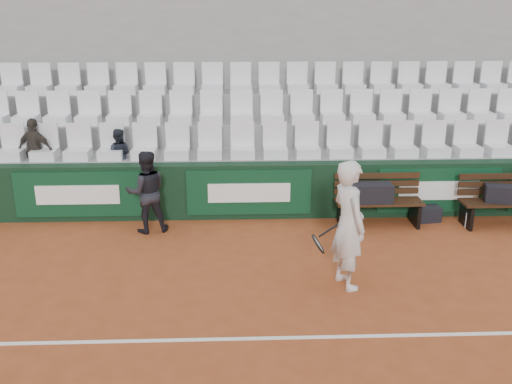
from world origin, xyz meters
The scene contains 21 objects.
ground centered at (0.00, 0.00, 0.00)m, with size 80.00×80.00×0.00m, color #9D4723.
court_baseline centered at (0.00, 0.00, 0.00)m, with size 18.00×0.06×0.01m, color white.
back_barrier centered at (0.07, 3.99, 0.50)m, with size 18.00×0.34×1.00m.
grandstand_tier_front centered at (0.00, 4.62, 0.50)m, with size 18.00×0.95×1.00m, color gray.
grandstand_tier_mid centered at (0.00, 5.58, 0.72)m, with size 18.00×0.95×1.45m, color gray.
grandstand_tier_back centered at (0.00, 6.53, 0.95)m, with size 18.00×0.95×1.90m, color gray.
grandstand_rear_wall centered at (0.00, 7.15, 2.20)m, with size 18.00×0.30×4.40m, color #959593.
seat_row_front centered at (0.00, 4.45, 1.31)m, with size 11.90×0.44×0.63m, color white.
seat_row_mid centered at (0.00, 5.40, 1.77)m, with size 11.90×0.44×0.63m, color white.
seat_row_back centered at (0.00, 6.35, 2.21)m, with size 11.90×0.44×0.63m, color white.
bench_left centered at (2.05, 3.50, 0.23)m, with size 1.50×0.56×0.45m, color #371F10.
bench_right centered at (4.21, 3.38, 0.23)m, with size 1.50×0.56×0.45m, color black.
sports_bag_left centered at (1.86, 3.45, 0.61)m, with size 0.75×0.32×0.32m, color black.
sports_bag_right centered at (4.17, 3.35, 0.59)m, with size 0.62×0.29×0.29m, color black.
sports_bag_ground centered at (2.97, 3.65, 0.13)m, with size 0.44×0.27×0.27m, color black.
water_bottle_near centered at (1.36, 3.26, 0.13)m, with size 0.07×0.07×0.25m, color silver.
water_bottle_far centered at (3.57, 3.31, 0.14)m, with size 0.08×0.08×0.28m, color silver.
tennis_player centered at (1.06, 1.30, 0.89)m, with size 0.80×0.75×1.78m.
ball_kid centered at (-1.93, 3.37, 0.70)m, with size 0.68×0.53×1.41m, color black.
spectator_b centered at (-4.08, 4.50, 1.60)m, with size 0.70×0.29×1.19m, color #342E29.
spectator_c centered at (-2.58, 4.50, 1.50)m, with size 0.48×0.38×0.99m, color #1C212B.
Camera 1 is at (-0.44, -5.73, 3.70)m, focal length 40.00 mm.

